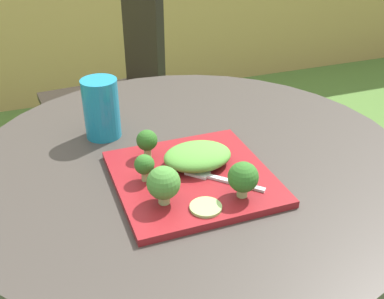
{
  "coord_description": "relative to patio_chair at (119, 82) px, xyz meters",
  "views": [
    {
      "loc": [
        -0.29,
        -0.77,
        1.23
      ],
      "look_at": [
        -0.02,
        -0.05,
        0.79
      ],
      "focal_mm": 42.94,
      "sensor_mm": 36.0,
      "label": 1
    }
  ],
  "objects": [
    {
      "name": "broccoli_floret_1",
      "position": [
        -0.03,
        -1.19,
        0.27
      ],
      "size": [
        0.05,
        0.05,
        0.07
      ],
      "color": "#99B770",
      "rests_on": "salad_plate"
    },
    {
      "name": "fork",
      "position": [
        -0.05,
        -1.13,
        0.24
      ],
      "size": [
        0.12,
        0.12,
        0.0
      ],
      "color": "silver",
      "rests_on": "salad_plate"
    },
    {
      "name": "patio_table",
      "position": [
        -0.06,
        -1.0,
        -0.04
      ],
      "size": [
        0.92,
        0.92,
        0.75
      ],
      "color": "#38332D",
      "rests_on": "ground_plane"
    },
    {
      "name": "cucumber_slice_0",
      "position": [
        -0.1,
        -1.2,
        0.24
      ],
      "size": [
        0.05,
        0.05,
        0.01
      ],
      "primitive_type": "cylinder",
      "color": "#8EB766",
      "rests_on": "salad_plate"
    },
    {
      "name": "patio_chair",
      "position": [
        0.0,
        0.0,
        0.0
      ],
      "size": [
        0.47,
        0.47,
        0.9
      ],
      "color": "black",
      "rests_on": "ground_plane"
    },
    {
      "name": "broccoli_floret_0",
      "position": [
        -0.16,
        -1.16,
        0.28
      ],
      "size": [
        0.06,
        0.06,
        0.07
      ],
      "color": "#99B770",
      "rests_on": "salad_plate"
    },
    {
      "name": "broccoli_floret_2",
      "position": [
        -0.15,
        -1.01,
        0.27
      ],
      "size": [
        0.04,
        0.04,
        0.06
      ],
      "color": "#99B770",
      "rests_on": "salad_plate"
    },
    {
      "name": "broccoli_floret_3",
      "position": [
        -0.18,
        -1.08,
        0.27
      ],
      "size": [
        0.04,
        0.04,
        0.05
      ],
      "color": "#99B770",
      "rests_on": "salad_plate"
    },
    {
      "name": "lettuce_mound",
      "position": [
        -0.07,
        -1.07,
        0.25
      ],
      "size": [
        0.13,
        0.1,
        0.04
      ],
      "primitive_type": "ellipsoid",
      "color": "#519338",
      "rests_on": "salad_plate"
    },
    {
      "name": "drinking_glass",
      "position": [
        -0.21,
        -0.86,
        0.28
      ],
      "size": [
        0.08,
        0.08,
        0.13
      ],
      "color": "teal",
      "rests_on": "patio_table"
    },
    {
      "name": "salad_plate",
      "position": [
        -0.09,
        -1.1,
        0.23
      ],
      "size": [
        0.29,
        0.29,
        0.01
      ],
      "primitive_type": "cube",
      "color": "maroon",
      "rests_on": "patio_table"
    }
  ]
}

